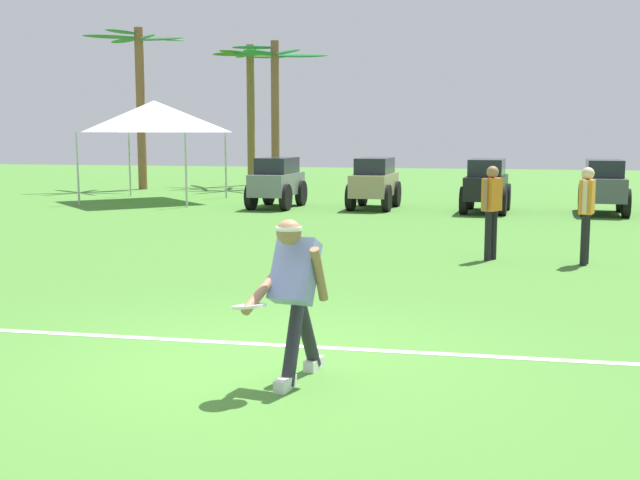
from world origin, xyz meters
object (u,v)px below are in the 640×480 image
(parked_car_slot_d, at_px, (604,185))
(frisbee_in_flight, at_px, (249,306))
(parked_car_slot_b, at_px, (374,182))
(event_tent, at_px, (154,117))
(frisbee_thrower, at_px, (295,291))
(palm_tree_left_of_centre, at_px, (251,99))
(palm_tree_far_left, at_px, (140,89))
(palm_tree_right_of_centre, at_px, (275,95))
(teammate_near_sideline, at_px, (587,206))
(parked_car_slot_a, at_px, (277,181))
(parked_car_slot_c, at_px, (486,184))
(teammate_midfield, at_px, (492,204))

(parked_car_slot_d, bearing_deg, frisbee_in_flight, -105.96)
(parked_car_slot_b, bearing_deg, event_tent, 173.12)
(frisbee_thrower, relative_size, palm_tree_left_of_centre, 0.26)
(palm_tree_far_left, bearing_deg, palm_tree_left_of_centre, 43.58)
(palm_tree_right_of_centre, bearing_deg, teammate_near_sideline, -58.78)
(frisbee_thrower, height_order, palm_tree_right_of_centre, palm_tree_right_of_centre)
(parked_car_slot_a, bearing_deg, palm_tree_right_of_centre, 106.16)
(parked_car_slot_c, bearing_deg, parked_car_slot_b, 173.91)
(teammate_midfield, xyz_separation_m, palm_tree_left_of_centre, (-9.58, 17.12, 2.44))
(parked_car_slot_c, distance_m, parked_car_slot_d, 2.97)
(palm_tree_right_of_centre, bearing_deg, frisbee_thrower, -73.71)
(parked_car_slot_d, relative_size, palm_tree_left_of_centre, 0.44)
(palm_tree_left_of_centre, bearing_deg, palm_tree_right_of_centre, -43.48)
(parked_car_slot_b, bearing_deg, frisbee_thrower, -83.54)
(palm_tree_far_left, height_order, palm_tree_left_of_centre, palm_tree_far_left)
(parked_car_slot_b, height_order, palm_tree_left_of_centre, palm_tree_left_of_centre)
(parked_car_slot_d, bearing_deg, palm_tree_far_left, 159.71)
(teammate_near_sideline, bearing_deg, frisbee_in_flight, -114.02)
(parked_car_slot_c, distance_m, palm_tree_far_left, 14.19)
(parked_car_slot_b, distance_m, parked_car_slot_d, 6.01)
(frisbee_in_flight, distance_m, event_tent, 18.85)
(parked_car_slot_b, relative_size, parked_car_slot_c, 0.99)
(palm_tree_far_left, bearing_deg, teammate_near_sideline, -44.84)
(teammate_midfield, xyz_separation_m, parked_car_slot_c, (-0.24, 8.15, -0.20))
(teammate_near_sideline, relative_size, parked_car_slot_d, 0.65)
(frisbee_thrower, xyz_separation_m, teammate_near_sideline, (2.99, 6.91, 0.15))
(parked_car_slot_b, relative_size, palm_tree_right_of_centre, 0.44)
(parked_car_slot_d, distance_m, palm_tree_left_of_centre, 15.37)
(parked_car_slot_c, height_order, palm_tree_far_left, palm_tree_far_left)
(parked_car_slot_a, xyz_separation_m, palm_tree_right_of_centre, (-2.22, 7.66, 2.72))
(frisbee_thrower, relative_size, teammate_near_sideline, 0.90)
(frisbee_in_flight, relative_size, parked_car_slot_a, 0.16)
(palm_tree_left_of_centre, bearing_deg, parked_car_slot_a, -68.14)
(palm_tree_left_of_centre, bearing_deg, frisbee_in_flight, -72.42)
(parked_car_slot_a, bearing_deg, frisbee_thrower, -73.64)
(event_tent, bearing_deg, palm_tree_far_left, 119.31)
(parked_car_slot_b, xyz_separation_m, parked_car_slot_c, (3.04, -0.32, 0.00))
(parked_car_slot_c, relative_size, palm_tree_right_of_centre, 0.44)
(event_tent, bearing_deg, teammate_near_sideline, -39.14)
(parked_car_slot_d, distance_m, palm_tree_far_left, 16.82)
(palm_tree_left_of_centre, relative_size, event_tent, 1.56)
(parked_car_slot_d, bearing_deg, parked_car_slot_b, 178.38)
(frisbee_in_flight, height_order, parked_car_slot_a, parked_car_slot_a)
(frisbee_in_flight, bearing_deg, parked_car_slot_d, 74.04)
(event_tent, bearing_deg, parked_car_slot_a, -15.43)
(parked_car_slot_a, bearing_deg, palm_tree_far_left, 139.19)
(frisbee_in_flight, relative_size, palm_tree_far_left, 0.07)
(palm_tree_left_of_centre, bearing_deg, teammate_midfield, -60.76)
(frisbee_thrower, bearing_deg, parked_car_slot_c, 85.19)
(parked_car_slot_b, bearing_deg, frisbee_in_flight, -84.67)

